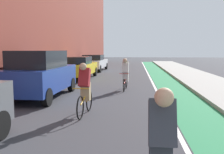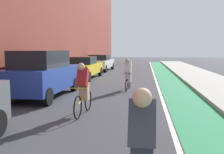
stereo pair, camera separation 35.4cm
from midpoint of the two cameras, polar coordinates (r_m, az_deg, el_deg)
name	(u,v)px [view 1 (the left image)]	position (r m, az deg, el deg)	size (l,w,h in m)	color
ground_plane	(119,79)	(16.94, 1.01, -0.46)	(96.30, 96.30, 0.00)	#38383D
bike_lane_paint	(161,76)	(18.96, 10.83, 0.17)	(1.60, 43.77, 0.00)	#2D8451
lane_divider_stripe	(149,76)	(18.89, 8.11, 0.20)	(0.12, 43.77, 0.00)	white
sidewalk_right	(193,76)	(19.32, 17.87, 0.29)	(3.15, 43.77, 0.14)	#A8A59E
building_facade_left	(47,6)	(20.28, -15.35, 15.73)	(4.15, 43.77, 10.78)	brown
parked_suv_blue	(41,74)	(10.78, -17.15, 0.76)	(1.96, 4.35, 1.98)	navy
parked_sedan_yellow_cab	(78,67)	(17.28, -8.42, 2.23)	(1.96, 4.77, 1.53)	yellow
parked_sedan_white	(94,62)	(23.58, -4.66, 3.38)	(2.16, 4.84, 1.53)	silver
cyclist_lead	(161,150)	(3.15, 8.08, -16.37)	(0.48, 1.69, 1.60)	black
cyclist_mid	(85,88)	(7.63, -7.63, -2.49)	(0.48, 1.75, 1.63)	black
cyclist_trailing	(125,73)	(12.28, 2.30, 0.89)	(0.48, 1.68, 1.59)	black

